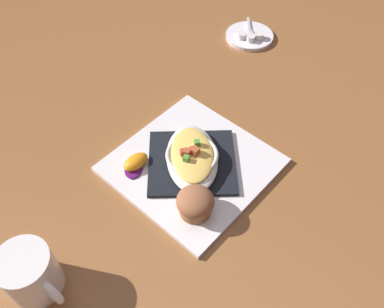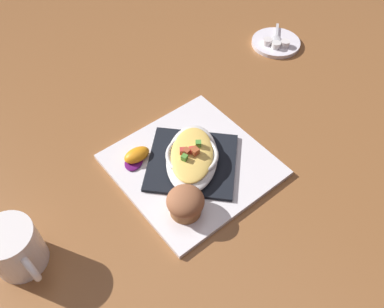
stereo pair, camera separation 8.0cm
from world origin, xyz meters
TOP-DOWN VIEW (x-y plane):
  - ground_plane at (0.00, 0.00)m, footprint 2.60×2.60m
  - square_plate at (0.00, 0.00)m, footprint 0.35×0.35m
  - folded_napkin at (0.00, 0.00)m, footprint 0.23×0.24m
  - gratin_dish at (-0.00, -0.00)m, footprint 0.20×0.18m
  - muffin at (-0.10, -0.06)m, footprint 0.07×0.07m
  - orange_garnish at (-0.06, 0.10)m, footprint 0.07×0.05m
  - coffee_mug at (-0.34, 0.10)m, footprint 0.09×0.12m
  - creamer_saucer at (0.47, 0.08)m, footprint 0.13×0.13m
  - spoon at (0.47, 0.08)m, footprint 0.09×0.06m
  - creamer_cup_0 at (0.44, 0.09)m, footprint 0.02×0.02m
  - creamer_cup_1 at (0.44, 0.06)m, footprint 0.02×0.02m
  - creamer_cup_2 at (0.46, 0.05)m, footprint 0.02×0.02m

SIDE VIEW (x-z plane):
  - ground_plane at x=0.00m, z-range 0.00..0.00m
  - square_plate at x=0.00m, z-range 0.00..0.01m
  - creamer_saucer at x=0.47m, z-range 0.00..0.01m
  - folded_napkin at x=0.00m, z-range 0.01..0.02m
  - spoon at x=0.47m, z-range 0.01..0.02m
  - creamer_cup_0 at x=0.44m, z-range 0.01..0.03m
  - creamer_cup_1 at x=0.44m, z-range 0.01..0.03m
  - creamer_cup_2 at x=0.46m, z-range 0.01..0.03m
  - orange_garnish at x=-0.06m, z-range 0.01..0.03m
  - gratin_dish at x=0.00m, z-range 0.01..0.06m
  - muffin at x=-0.10m, z-range 0.01..0.07m
  - coffee_mug at x=-0.34m, z-range -0.01..0.09m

